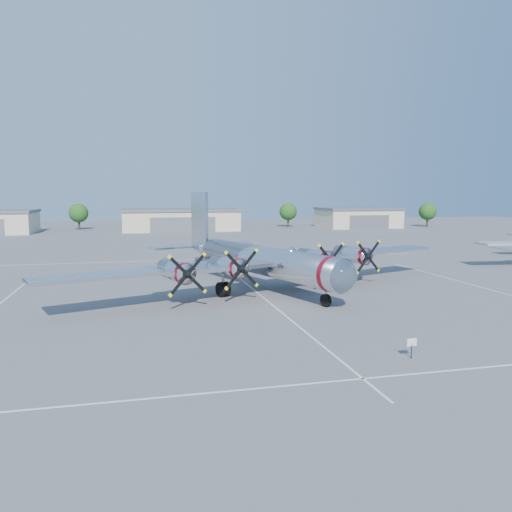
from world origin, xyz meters
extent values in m
plane|color=#545456|center=(0.00, 0.00, 0.00)|extent=(260.00, 260.00, 0.00)
cube|color=silver|center=(0.00, -5.00, 0.01)|extent=(0.15, 40.00, 0.01)
cube|color=silver|center=(22.00, -5.00, 0.01)|extent=(0.15, 40.00, 0.01)
cube|color=silver|center=(0.00, -22.00, 0.01)|extent=(60.00, 0.15, 0.01)
cube|color=silver|center=(0.00, 25.00, 0.01)|extent=(60.00, 0.15, 0.01)
cube|color=beige|center=(0.00, 82.00, 2.40)|extent=(28.00, 14.00, 4.80)
cube|color=slate|center=(0.00, 82.00, 5.10)|extent=(28.60, 14.60, 0.60)
cube|color=slate|center=(0.00, 74.95, 1.80)|extent=(15.40, 0.20, 3.60)
cube|color=beige|center=(48.00, 82.00, 2.40)|extent=(20.00, 14.00, 4.80)
cube|color=slate|center=(48.00, 82.00, 5.10)|extent=(20.60, 14.60, 0.60)
cube|color=slate|center=(48.00, 74.95, 1.80)|extent=(11.00, 0.20, 3.60)
cylinder|color=#382619|center=(-25.00, 90.00, 1.40)|extent=(0.50, 0.50, 2.80)
sphere|color=#1B4F16|center=(-25.00, 90.00, 4.24)|extent=(4.80, 4.80, 4.80)
cylinder|color=#382619|center=(30.00, 88.00, 1.40)|extent=(0.50, 0.50, 2.80)
sphere|color=#1B4F16|center=(30.00, 88.00, 4.24)|extent=(4.80, 4.80, 4.80)
cylinder|color=#382619|center=(68.00, 80.00, 1.40)|extent=(0.50, 0.50, 2.80)
sphere|color=#1B4F16|center=(68.00, 80.00, 4.24)|extent=(4.80, 4.80, 4.80)
cylinder|color=black|center=(4.00, -19.76, 0.43)|extent=(0.07, 0.07, 0.87)
cube|color=white|center=(4.00, -19.76, 0.92)|extent=(0.60, 0.08, 0.43)
camera|label=1|loc=(-10.69, -43.88, 9.12)|focal=35.00mm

